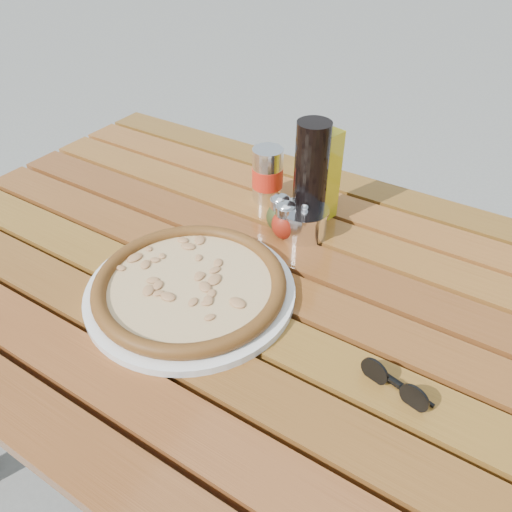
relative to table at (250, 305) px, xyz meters
The scene contains 11 objects.
ground 0.67m from the table, 90.00° to the left, with size 60.00×60.00×0.00m, color slate.
table is the anchor object (origin of this frame).
plate 0.14m from the table, 120.83° to the right, with size 0.36×0.36×0.01m, color white.
pizza 0.15m from the table, 120.83° to the right, with size 0.35×0.35×0.03m.
pepper_shaker 0.18m from the table, 92.39° to the left, with size 0.07×0.07×0.08m.
oregano_shaker 0.19m from the table, 100.39° to the left, with size 0.06×0.06×0.08m.
dark_bottle 0.27m from the table, 87.26° to the left, with size 0.07×0.07×0.22m, color black.
soda_can 0.30m from the table, 114.72° to the left, with size 0.09×0.09×0.12m.
olive_oil_cruet 0.30m from the table, 86.30° to the left, with size 0.06×0.06×0.21m.
parmesan_tin 0.20m from the table, 82.89° to the left, with size 0.11×0.11×0.07m.
sunglasses 0.34m from the table, 18.76° to the right, with size 0.11×0.04×0.04m.
Camera 1 is at (0.38, -0.58, 1.34)m, focal length 35.00 mm.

